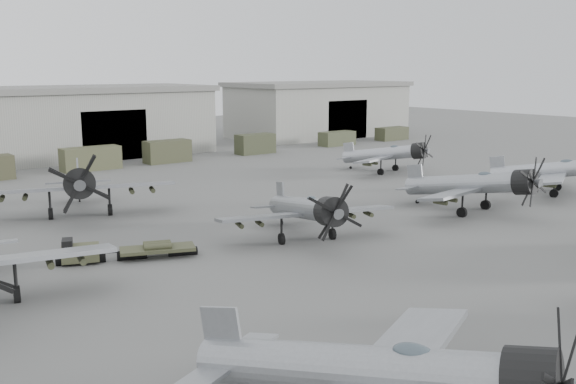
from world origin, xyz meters
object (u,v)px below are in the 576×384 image
object	(u,v)px
aircraft_mid_1	(308,210)
aircraft_mid_3	(559,170)
aircraft_far_1	(390,154)
aircraft_mid_2	(477,185)
aircraft_near_0	(390,375)
aircraft_far_0	(79,184)
tug_trailer	(110,252)

from	to	relation	value
aircraft_mid_1	aircraft_mid_3	distance (m)	27.62
aircraft_mid_1	aircraft_far_1	size ratio (longest dim) A/B	1.04
aircraft_mid_1	aircraft_mid_2	distance (m)	15.49
aircraft_near_0	aircraft_mid_1	size ratio (longest dim) A/B	1.08
aircraft_mid_3	aircraft_far_0	size ratio (longest dim) A/B	0.81
aircraft_mid_1	aircraft_mid_3	world-z (taller)	aircraft_mid_1
aircraft_far_0	tug_trailer	bearing A→B (deg)	-83.38
aircraft_far_0	tug_trailer	xyz separation A→B (m)	(-2.69, -11.83, -1.99)
aircraft_far_1	tug_trailer	distance (m)	37.94
aircraft_mid_2	aircraft_mid_3	distance (m)	12.18
aircraft_mid_1	aircraft_far_1	xyz separation A→B (m)	(24.40, 15.73, -0.09)
aircraft_mid_1	aircraft_near_0	bearing A→B (deg)	-106.34
aircraft_far_0	aircraft_mid_1	bearing A→B (deg)	-40.97
aircraft_near_0	tug_trailer	bearing A→B (deg)	63.63
aircraft_mid_3	tug_trailer	world-z (taller)	aircraft_mid_3
aircraft_near_0	aircraft_mid_3	size ratio (longest dim) A/B	1.11
aircraft_near_0	aircraft_mid_2	distance (m)	33.03
aircraft_near_0	tug_trailer	world-z (taller)	aircraft_near_0
aircraft_mid_3	aircraft_far_1	size ratio (longest dim) A/B	1.01
aircraft_mid_2	tug_trailer	distance (m)	27.63
aircraft_mid_3	aircraft_far_1	bearing A→B (deg)	75.74
aircraft_mid_2	tug_trailer	xyz separation A→B (m)	(-27.02, 5.51, -1.67)
aircraft_mid_3	aircraft_far_1	xyz separation A→B (m)	(-3.18, 17.13, -0.09)
aircraft_near_0	aircraft_mid_2	bearing A→B (deg)	8.00
aircraft_near_0	aircraft_far_0	xyz separation A→B (m)	(3.84, 34.58, 0.21)
aircraft_near_0	tug_trailer	xyz separation A→B (m)	(1.15, 22.75, -1.77)
aircraft_far_1	aircraft_mid_2	bearing A→B (deg)	-133.06
aircraft_mid_1	aircraft_far_0	distance (m)	18.08
aircraft_far_0	aircraft_far_1	bearing A→B (deg)	19.46
aircraft_near_0	aircraft_mid_1	world-z (taller)	aircraft_near_0
aircraft_mid_2	aircraft_far_0	distance (m)	29.88
aircraft_mid_3	aircraft_far_0	distance (m)	40.33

